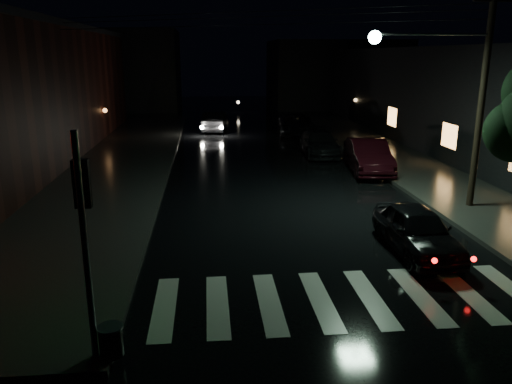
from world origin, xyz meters
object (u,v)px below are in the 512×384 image
object	(u,v)px
parked_car_c	(319,143)
oncoming_car	(215,121)
parked_car_b	(368,156)
parked_car_a	(417,230)
parked_car_d	(296,124)

from	to	relation	value
parked_car_c	oncoming_car	bearing A→B (deg)	122.46
parked_car_b	parked_car_c	world-z (taller)	parked_car_b
parked_car_a	oncoming_car	distance (m)	24.98
parked_car_c	oncoming_car	distance (m)	11.32
parked_car_a	parked_car_c	world-z (taller)	parked_car_c
parked_car_d	oncoming_car	xyz separation A→B (m)	(-5.72, 2.32, 0.00)
parked_car_d	oncoming_car	size ratio (longest dim) A/B	1.18
oncoming_car	parked_car_b	bearing A→B (deg)	123.42
parked_car_b	parked_car_d	world-z (taller)	parked_car_b
parked_car_a	parked_car_c	size ratio (longest dim) A/B	0.84
parked_car_d	parked_car_a	bearing A→B (deg)	-85.37
parked_car_c	parked_car_d	distance (m)	7.45
parked_car_d	oncoming_car	bearing A→B (deg)	163.63
parked_car_a	parked_car_c	xyz separation A→B (m)	(0.42, 14.65, 0.01)
parked_car_a	parked_car_c	bearing A→B (deg)	87.93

